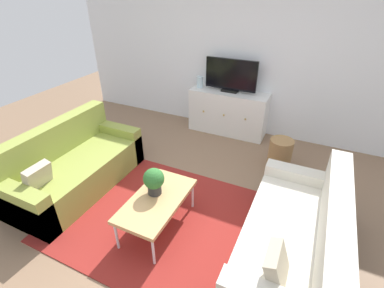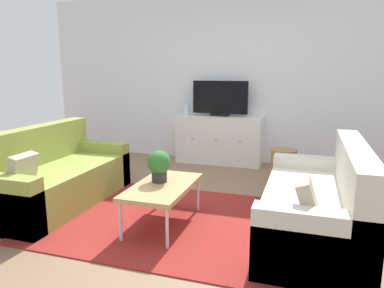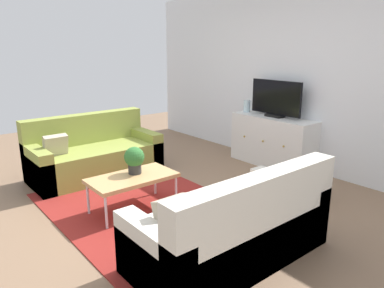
{
  "view_description": "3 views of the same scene",
  "coord_description": "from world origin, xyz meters",
  "px_view_note": "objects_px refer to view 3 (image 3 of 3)",
  "views": [
    {
      "loc": [
        1.29,
        -2.16,
        2.43
      ],
      "look_at": [
        0.0,
        0.58,
        0.65
      ],
      "focal_mm": 26.02,
      "sensor_mm": 36.0,
      "label": 1
    },
    {
      "loc": [
        1.26,
        -3.32,
        1.49
      ],
      "look_at": [
        0.0,
        0.58,
        0.65
      ],
      "focal_mm": 33.71,
      "sensor_mm": 36.0,
      "label": 2
    },
    {
      "loc": [
        3.37,
        -2.18,
        1.83
      ],
      "look_at": [
        0.0,
        0.58,
        0.65
      ],
      "focal_mm": 34.03,
      "sensor_mm": 36.0,
      "label": 3
    }
  ],
  "objects_px": {
    "potted_plant": "(134,159)",
    "wicker_basket": "(303,181)",
    "glass_vase": "(247,106)",
    "tv_console": "(272,141)",
    "couch_right_side": "(236,231)",
    "couch_left_side": "(93,156)",
    "coffee_table": "(132,179)",
    "flat_screen_tv": "(276,99)"
  },
  "relations": [
    {
      "from": "couch_left_side",
      "to": "tv_console",
      "type": "xyz_separation_m",
      "value": [
        1.35,
        2.37,
        0.1
      ]
    },
    {
      "from": "couch_left_side",
      "to": "couch_right_side",
      "type": "xyz_separation_m",
      "value": [
        2.87,
        0.0,
        0.0
      ]
    },
    {
      "from": "flat_screen_tv",
      "to": "couch_right_side",
      "type": "bearing_deg",
      "value": -57.6
    },
    {
      "from": "couch_right_side",
      "to": "tv_console",
      "type": "bearing_deg",
      "value": 122.62
    },
    {
      "from": "coffee_table",
      "to": "flat_screen_tv",
      "type": "bearing_deg",
      "value": 91.4
    },
    {
      "from": "couch_right_side",
      "to": "potted_plant",
      "type": "relative_size",
      "value": 5.75
    },
    {
      "from": "potted_plant",
      "to": "wicker_basket",
      "type": "bearing_deg",
      "value": 58.23
    },
    {
      "from": "couch_left_side",
      "to": "coffee_table",
      "type": "xyz_separation_m",
      "value": [
        1.42,
        -0.17,
        0.09
      ]
    },
    {
      "from": "potted_plant",
      "to": "wicker_basket",
      "type": "distance_m",
      "value": 2.07
    },
    {
      "from": "coffee_table",
      "to": "flat_screen_tv",
      "type": "xyz_separation_m",
      "value": [
        -0.06,
        2.56,
        0.66
      ]
    },
    {
      "from": "potted_plant",
      "to": "glass_vase",
      "type": "relative_size",
      "value": 1.58
    },
    {
      "from": "couch_right_side",
      "to": "wicker_basket",
      "type": "bearing_deg",
      "value": 105.29
    },
    {
      "from": "wicker_basket",
      "to": "glass_vase",
      "type": "bearing_deg",
      "value": 155.8
    },
    {
      "from": "coffee_table",
      "to": "potted_plant",
      "type": "height_order",
      "value": "potted_plant"
    },
    {
      "from": "couch_left_side",
      "to": "tv_console",
      "type": "height_order",
      "value": "couch_left_side"
    },
    {
      "from": "wicker_basket",
      "to": "potted_plant",
      "type": "bearing_deg",
      "value": -121.77
    },
    {
      "from": "couch_right_side",
      "to": "flat_screen_tv",
      "type": "distance_m",
      "value": 2.93
    },
    {
      "from": "flat_screen_tv",
      "to": "glass_vase",
      "type": "bearing_deg",
      "value": -177.96
    },
    {
      "from": "glass_vase",
      "to": "flat_screen_tv",
      "type": "bearing_deg",
      "value": 2.04
    },
    {
      "from": "glass_vase",
      "to": "couch_right_side",
      "type": "bearing_deg",
      "value": -48.77
    },
    {
      "from": "tv_console",
      "to": "couch_right_side",
      "type": "bearing_deg",
      "value": -57.38
    },
    {
      "from": "tv_console",
      "to": "coffee_table",
      "type": "bearing_deg",
      "value": -88.59
    },
    {
      "from": "couch_left_side",
      "to": "coffee_table",
      "type": "height_order",
      "value": "couch_left_side"
    },
    {
      "from": "couch_left_side",
      "to": "glass_vase",
      "type": "xyz_separation_m",
      "value": [
        0.79,
        2.37,
        0.58
      ]
    },
    {
      "from": "couch_left_side",
      "to": "coffee_table",
      "type": "bearing_deg",
      "value": -6.69
    },
    {
      "from": "coffee_table",
      "to": "potted_plant",
      "type": "relative_size",
      "value": 3.11
    },
    {
      "from": "couch_right_side",
      "to": "coffee_table",
      "type": "bearing_deg",
      "value": -173.5
    },
    {
      "from": "flat_screen_tv",
      "to": "glass_vase",
      "type": "distance_m",
      "value": 0.59
    },
    {
      "from": "couch_right_side",
      "to": "coffee_table",
      "type": "height_order",
      "value": "couch_right_side"
    },
    {
      "from": "tv_console",
      "to": "glass_vase",
      "type": "relative_size",
      "value": 6.93
    },
    {
      "from": "couch_left_side",
      "to": "potted_plant",
      "type": "bearing_deg",
      "value": -3.91
    },
    {
      "from": "tv_console",
      "to": "wicker_basket",
      "type": "relative_size",
      "value": 3.06
    },
    {
      "from": "flat_screen_tv",
      "to": "glass_vase",
      "type": "relative_size",
      "value": 4.53
    },
    {
      "from": "glass_vase",
      "to": "tv_console",
      "type": "bearing_deg",
      "value": -0.0
    },
    {
      "from": "couch_right_side",
      "to": "flat_screen_tv",
      "type": "relative_size",
      "value": 2.01
    },
    {
      "from": "potted_plant",
      "to": "wicker_basket",
      "type": "relative_size",
      "value": 0.7
    },
    {
      "from": "couch_right_side",
      "to": "glass_vase",
      "type": "relative_size",
      "value": 9.1
    },
    {
      "from": "potted_plant",
      "to": "glass_vase",
      "type": "distance_m",
      "value": 2.54
    },
    {
      "from": "couch_left_side",
      "to": "glass_vase",
      "type": "bearing_deg",
      "value": 71.56
    },
    {
      "from": "couch_left_side",
      "to": "wicker_basket",
      "type": "relative_size",
      "value": 4.02
    },
    {
      "from": "glass_vase",
      "to": "potted_plant",
      "type": "bearing_deg",
      "value": -77.23
    },
    {
      "from": "wicker_basket",
      "to": "couch_right_side",
      "type": "bearing_deg",
      "value": -74.71
    }
  ]
}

